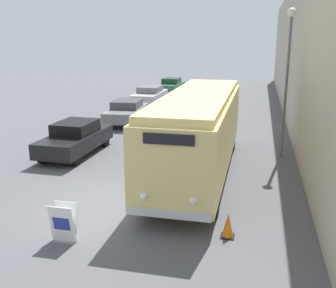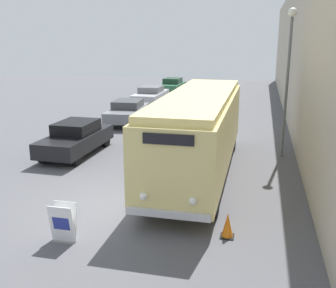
% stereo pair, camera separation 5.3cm
% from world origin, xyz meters
% --- Properties ---
extents(ground_plane, '(80.00, 80.00, 0.00)m').
position_xyz_m(ground_plane, '(0.00, 0.00, 0.00)').
color(ground_plane, '#56565B').
extents(building_wall_right, '(0.30, 60.00, 8.31)m').
position_xyz_m(building_wall_right, '(5.98, 10.00, 4.15)').
color(building_wall_right, '#B2A893').
rests_on(building_wall_right, ground_plane).
extents(vintage_bus, '(2.40, 10.20, 3.12)m').
position_xyz_m(vintage_bus, '(1.96, 3.54, 1.77)').
color(vintage_bus, black).
rests_on(vintage_bus, ground_plane).
extents(sign_board, '(0.65, 0.39, 1.03)m').
position_xyz_m(sign_board, '(-0.58, -2.45, 0.50)').
color(sign_board, gray).
rests_on(sign_board, ground_plane).
extents(streetlamp, '(0.36, 0.36, 6.27)m').
position_xyz_m(streetlamp, '(5.21, 6.63, 4.08)').
color(streetlamp, '#595E60').
rests_on(streetlamp, ground_plane).
extents(parked_car_near, '(1.91, 4.46, 1.48)m').
position_xyz_m(parked_car_near, '(-3.80, 4.92, 0.75)').
color(parked_car_near, black).
rests_on(parked_car_near, ground_plane).
extents(parked_car_mid, '(2.22, 4.50, 1.42)m').
position_xyz_m(parked_car_mid, '(-3.70, 11.73, 0.75)').
color(parked_car_mid, black).
rests_on(parked_car_mid, ground_plane).
extents(parked_car_far, '(1.86, 4.60, 1.48)m').
position_xyz_m(parked_car_far, '(-4.10, 18.40, 0.78)').
color(parked_car_far, black).
rests_on(parked_car_far, ground_plane).
extents(parked_car_distant, '(1.90, 4.17, 1.43)m').
position_xyz_m(parked_car_distant, '(-3.99, 25.56, 0.74)').
color(parked_car_distant, black).
rests_on(parked_car_distant, ground_plane).
extents(traffic_cone, '(0.36, 0.36, 0.68)m').
position_xyz_m(traffic_cone, '(3.51, -1.27, 0.33)').
color(traffic_cone, black).
rests_on(traffic_cone, ground_plane).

